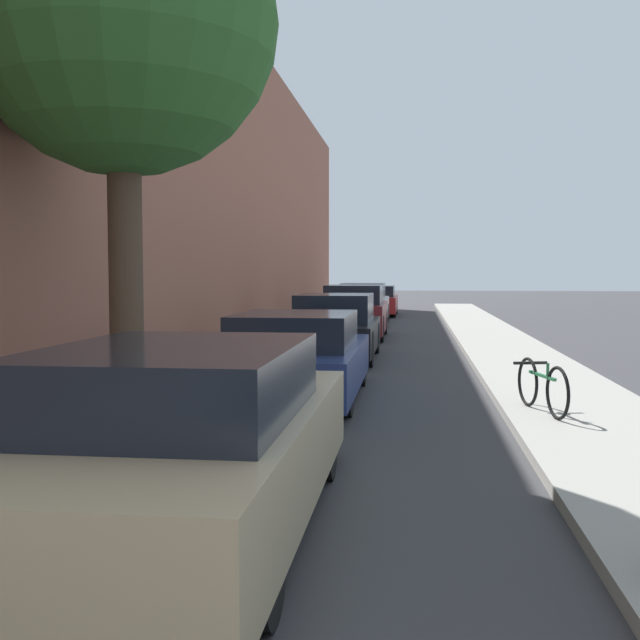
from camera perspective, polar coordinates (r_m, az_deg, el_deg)
ground_plane at (r=15.96m, az=4.24°, el=-3.03°), size 120.00×120.00×0.00m
sidewalk_left at (r=16.35m, az=-5.97°, el=-2.67°), size 2.00×52.00×0.12m
sidewalk_right at (r=16.08m, az=14.64°, el=-2.87°), size 2.00×52.00×0.12m
building_facade_left at (r=16.79m, az=-10.66°, el=12.04°), size 0.70×52.00×8.65m
parked_car_champagne at (r=5.54m, az=-10.28°, el=-8.99°), size 1.87×4.58×1.34m
parked_car_navy at (r=11.04m, az=-1.76°, el=-2.85°), size 1.83×4.31×1.26m
parked_car_black at (r=16.03m, az=1.18°, el=-0.63°), size 1.72×4.09×1.38m
parked_car_maroon at (r=21.27m, az=2.62°, el=0.56°), size 1.72×4.06×1.49m
parked_car_white at (r=26.99m, az=3.29°, el=1.17°), size 1.69×4.19×1.45m
parked_car_red at (r=32.34m, az=4.16°, el=1.43°), size 1.83×4.52×1.27m
street_tree_near at (r=9.38m, az=-14.66°, el=20.95°), size 3.52×3.52×6.33m
bicycle at (r=9.74m, az=16.32°, el=-4.79°), size 0.50×1.52×0.63m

